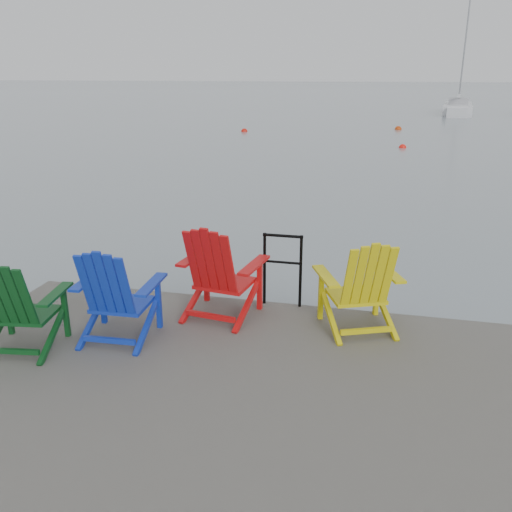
% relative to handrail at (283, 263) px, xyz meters
% --- Properties ---
extents(ground, '(400.00, 400.00, 0.00)m').
position_rel_handrail_xyz_m(ground, '(-0.25, -2.45, -1.04)').
color(ground, slate).
rests_on(ground, ground).
extents(dock, '(6.00, 5.00, 1.40)m').
position_rel_handrail_xyz_m(dock, '(-0.25, -2.45, -0.69)').
color(dock, '#2D2A28').
rests_on(dock, ground).
extents(handrail, '(0.48, 0.04, 0.90)m').
position_rel_handrail_xyz_m(handrail, '(0.00, 0.00, 0.00)').
color(handrail, black).
rests_on(handrail, dock).
extents(chair_green, '(0.89, 0.83, 1.01)m').
position_rel_handrail_xyz_m(chair_green, '(-2.36, -1.72, -0.03)').
color(chair_green, '#0B3D16').
rests_on(chair_green, dock).
extents(chair_blue, '(0.87, 0.81, 1.05)m').
position_rel_handrail_xyz_m(chair_blue, '(-1.52, -1.29, -0.01)').
color(chair_blue, '#102CA9').
rests_on(chair_blue, dock).
extents(chair_red, '(0.98, 0.92, 1.12)m').
position_rel_handrail_xyz_m(chair_red, '(-0.64, -0.50, 0.02)').
color(chair_red, red).
rests_on(chair_red, dock).
extents(chair_yellow, '(1.04, 0.99, 1.07)m').
position_rel_handrail_xyz_m(chair_yellow, '(0.95, -0.48, -0.00)').
color(chair_yellow, '#D5C40B').
rests_on(chair_yellow, dock).
extents(sailboat_near, '(2.99, 8.22, 11.15)m').
position_rel_handrail_xyz_m(sailboat_near, '(6.58, 41.71, -0.69)').
color(sailboat_near, silver).
rests_on(sailboat_near, ground).
extents(buoy_a, '(0.33, 0.33, 0.33)m').
position_rel_handrail_xyz_m(buoy_a, '(1.86, 19.27, -1.04)').
color(buoy_a, '#F9180E').
rests_on(buoy_a, ground).
extents(buoy_b, '(0.36, 0.36, 0.36)m').
position_rel_handrail_xyz_m(buoy_b, '(-6.74, 24.34, -1.04)').
color(buoy_b, red).
rests_on(buoy_b, ground).
extents(buoy_d, '(0.41, 0.41, 0.41)m').
position_rel_handrail_xyz_m(buoy_d, '(1.77, 27.59, -1.04)').
color(buoy_d, '#BA380A').
rests_on(buoy_d, ground).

